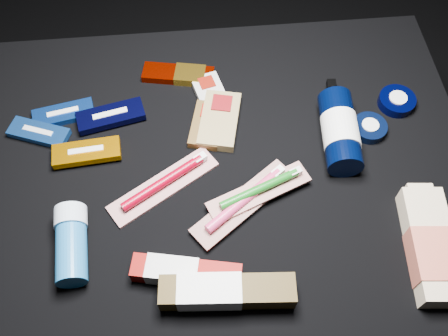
{
  "coord_description": "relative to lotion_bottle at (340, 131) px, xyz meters",
  "views": [
    {
      "loc": [
        -0.03,
        -0.46,
        1.2
      ],
      "look_at": [
        0.01,
        0.01,
        0.42
      ],
      "focal_mm": 40.0,
      "sensor_mm": 36.0,
      "label": 1
    }
  ],
  "objects": [
    {
      "name": "ground",
      "position": [
        -0.24,
        -0.06,
        -0.43
      ],
      "size": [
        3.0,
        3.0,
        0.0
      ],
      "primitive_type": "plane",
      "color": "black",
      "rests_on": "ground"
    },
    {
      "name": "cloth_table",
      "position": [
        -0.24,
        -0.06,
        -0.23
      ],
      "size": [
        0.98,
        0.78,
        0.4
      ],
      "primitive_type": "cube",
      "color": "black",
      "rests_on": "ground"
    },
    {
      "name": "luna_bar_0",
      "position": [
        -0.53,
        0.11,
        -0.03
      ],
      "size": [
        0.13,
        0.07,
        0.02
      ],
      "rotation": [
        0.0,
        0.0,
        0.2
      ],
      "color": "#113B94",
      "rests_on": "cloth_table"
    },
    {
      "name": "luna_bar_1",
      "position": [
        -0.57,
        0.07,
        -0.02
      ],
      "size": [
        0.12,
        0.08,
        0.02
      ],
      "rotation": [
        0.0,
        0.0,
        -0.37
      ],
      "color": "#1B51A9",
      "rests_on": "cloth_table"
    },
    {
      "name": "luna_bar_2",
      "position": [
        -0.43,
        0.09,
        -0.02
      ],
      "size": [
        0.14,
        0.08,
        0.02
      ],
      "rotation": [
        0.0,
        0.0,
        0.22
      ],
      "color": "black",
      "rests_on": "cloth_table"
    },
    {
      "name": "luna_bar_3",
      "position": [
        -0.48,
        0.01,
        -0.02
      ],
      "size": [
        0.13,
        0.06,
        0.02
      ],
      "rotation": [
        0.0,
        0.0,
        0.08
      ],
      "color": "#D78200",
      "rests_on": "cloth_table"
    },
    {
      "name": "clif_bar_0",
      "position": [
        -0.25,
        0.06,
        -0.02
      ],
      "size": [
        0.08,
        0.12,
        0.02
      ],
      "rotation": [
        0.0,
        0.0,
        -0.25
      ],
      "color": "#553B18",
      "rests_on": "cloth_table"
    },
    {
      "name": "clif_bar_1",
      "position": [
        -0.23,
        0.13,
        -0.02
      ],
      "size": [
        0.08,
        0.11,
        0.02
      ],
      "rotation": [
        0.0,
        0.0,
        0.25
      ],
      "color": "beige",
      "rests_on": "cloth_table"
    },
    {
      "name": "clif_bar_2",
      "position": [
        -0.22,
        0.07,
        -0.02
      ],
      "size": [
        0.1,
        0.14,
        0.02
      ],
      "rotation": [
        0.0,
        0.0,
        -0.23
      ],
      "color": "#947E4C",
      "rests_on": "cloth_table"
    },
    {
      "name": "power_bar",
      "position": [
        -0.29,
        0.19,
        -0.02
      ],
      "size": [
        0.15,
        0.07,
        0.02
      ],
      "rotation": [
        0.0,
        0.0,
        -0.19
      ],
      "color": "#6D0C00",
      "rests_on": "cloth_table"
    },
    {
      "name": "lotion_bottle",
      "position": [
        0.0,
        0.0,
        0.0
      ],
      "size": [
        0.08,
        0.21,
        0.07
      ],
      "rotation": [
        0.0,
        0.0,
        -0.08
      ],
      "color": "black",
      "rests_on": "cloth_table"
    },
    {
      "name": "cream_tin_upper",
      "position": [
        0.14,
        0.08,
        -0.02
      ],
      "size": [
        0.07,
        0.07,
        0.02
      ],
      "rotation": [
        0.0,
        0.0,
        -0.43
      ],
      "color": "black",
      "rests_on": "cloth_table"
    },
    {
      "name": "cream_tin_lower",
      "position": [
        0.07,
        0.02,
        -0.02
      ],
      "size": [
        0.07,
        0.07,
        0.02
      ],
      "rotation": [
        0.0,
        0.0,
        0.12
      ],
      "color": "black",
      "rests_on": "cloth_table"
    },
    {
      "name": "bodywash_bottle",
      "position": [
        0.11,
        -0.24,
        -0.01
      ],
      "size": [
        0.09,
        0.22,
        0.04
      ],
      "rotation": [
        0.0,
        0.0,
        -0.09
      ],
      "color": "beige",
      "rests_on": "cloth_table"
    },
    {
      "name": "deodorant_stick",
      "position": [
        -0.49,
        -0.18,
        -0.01
      ],
      "size": [
        0.06,
        0.14,
        0.06
      ],
      "rotation": [
        0.0,
        0.0,
        0.08
      ],
      "color": "#1B629F",
      "rests_on": "cloth_table"
    },
    {
      "name": "toothbrush_pack_0",
      "position": [
        -0.33,
        -0.07,
        -0.02
      ],
      "size": [
        0.21,
        0.16,
        0.02
      ],
      "rotation": [
        0.0,
        0.0,
        0.56
      ],
      "color": "silver",
      "rests_on": "cloth_table"
    },
    {
      "name": "toothbrush_pack_1",
      "position": [
        -0.19,
        -0.12,
        -0.02
      ],
      "size": [
        0.2,
        0.17,
        0.02
      ],
      "rotation": [
        0.0,
        0.0,
        0.64
      ],
      "color": "#BEB6B2",
      "rests_on": "cloth_table"
    },
    {
      "name": "toothbrush_pack_2",
      "position": [
        -0.16,
        -0.11,
        -0.01
      ],
      "size": [
        0.2,
        0.11,
        0.02
      ],
      "rotation": [
        0.0,
        0.0,
        0.38
      ],
      "color": "beige",
      "rests_on": "cloth_table"
    },
    {
      "name": "toothpaste_carton_red",
      "position": [
        -0.31,
        -0.24,
        -0.02
      ],
      "size": [
        0.18,
        0.07,
        0.03
      ],
      "rotation": [
        0.0,
        0.0,
        -0.2
      ],
      "color": "#7C0400",
      "rests_on": "cloth_table"
    },
    {
      "name": "toothpaste_carton_green",
      "position": [
        -0.25,
        -0.28,
        -0.01
      ],
      "size": [
        0.22,
        0.06,
        0.04
      ],
      "rotation": [
        0.0,
        0.0,
        -0.07
      ],
      "color": "#392A0B",
      "rests_on": "cloth_table"
    }
  ]
}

